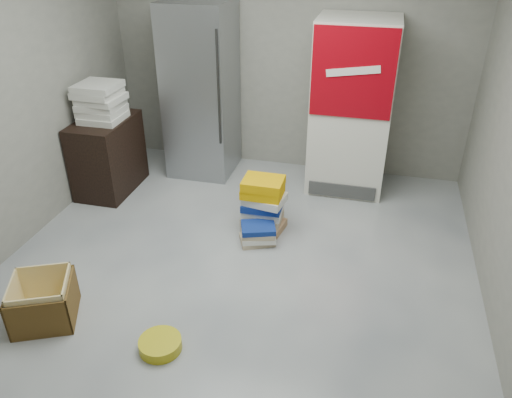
{
  "coord_description": "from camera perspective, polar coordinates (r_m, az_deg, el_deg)",
  "views": [
    {
      "loc": [
        1.0,
        -2.94,
        2.64
      ],
      "look_at": [
        0.08,
        0.7,
        0.5
      ],
      "focal_mm": 35.0,
      "sensor_mm": 36.0,
      "label": 1
    }
  ],
  "objects": [
    {
      "name": "coke_cooler",
      "position": [
        5.36,
        10.86,
        10.27
      ],
      "size": [
        0.8,
        0.73,
        1.8
      ],
      "color": "silver",
      "rests_on": "ground"
    },
    {
      "name": "cardboard_box",
      "position": [
        4.08,
        -23.1,
        -10.9
      ],
      "size": [
        0.58,
        0.58,
        0.35
      ],
      "rotation": [
        0.0,
        0.0,
        0.43
      ],
      "color": "gold",
      "rests_on": "ground"
    },
    {
      "name": "phonebook_stack_main",
      "position": [
        4.69,
        0.82,
        -0.59
      ],
      "size": [
        0.42,
        0.36,
        0.54
      ],
      "rotation": [
        0.0,
        0.0,
        -0.04
      ],
      "color": "#A67D55",
      "rests_on": "ground"
    },
    {
      "name": "room_shell",
      "position": [
        3.22,
        -4.66,
        14.45
      ],
      "size": [
        4.04,
        5.04,
        2.82
      ],
      "color": "gray",
      "rests_on": "ground"
    },
    {
      "name": "supply_box_stack",
      "position": [
        5.38,
        -17.35,
        10.55
      ],
      "size": [
        0.44,
        0.44,
        0.39
      ],
      "color": "silver",
      "rests_on": "wood_shelf"
    },
    {
      "name": "ground",
      "position": [
        4.07,
        -3.62,
        -10.74
      ],
      "size": [
        5.0,
        5.0,
        0.0
      ],
      "primitive_type": "plane",
      "color": "#B1B1AD",
      "rests_on": "ground"
    },
    {
      "name": "phonebook_stack_side",
      "position": [
        4.59,
        0.21,
        -3.99
      ],
      "size": [
        0.38,
        0.34,
        0.19
      ],
      "rotation": [
        0.0,
        0.0,
        0.34
      ],
      "color": "tan",
      "rests_on": "ground"
    },
    {
      "name": "steel_fridge",
      "position": [
        5.67,
        -6.26,
        12.18
      ],
      "size": [
        0.7,
        0.72,
        1.9
      ],
      "color": "#95989C",
      "rests_on": "ground"
    },
    {
      "name": "bucket_lid",
      "position": [
        3.67,
        -10.89,
        -16.01
      ],
      "size": [
        0.37,
        0.37,
        0.08
      ],
      "primitive_type": "cylinder",
      "rotation": [
        0.0,
        0.0,
        -0.3
      ],
      "color": "gold",
      "rests_on": "ground"
    },
    {
      "name": "wood_shelf",
      "position": [
        5.59,
        -16.55,
        4.81
      ],
      "size": [
        0.5,
        0.8,
        0.8
      ],
      "primitive_type": "cube",
      "color": "black",
      "rests_on": "ground"
    }
  ]
}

